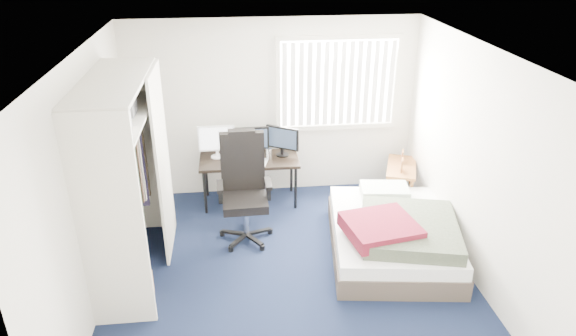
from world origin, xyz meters
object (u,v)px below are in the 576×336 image
(nightstand, at_px, (401,170))
(bed, at_px, (393,234))
(desk, at_px, (249,155))
(office_chair, at_px, (244,199))

(nightstand, height_order, bed, nightstand)
(nightstand, bearing_deg, bed, -110.91)
(desk, bearing_deg, nightstand, -5.49)
(nightstand, xyz_separation_m, bed, (-0.49, -1.29, -0.20))
(office_chair, distance_m, bed, 1.84)
(nightstand, relative_size, bed, 0.42)
(desk, xyz_separation_m, nightstand, (2.11, -0.20, -0.24))
(office_chair, height_order, bed, office_chair)
(office_chair, relative_size, nightstand, 1.60)
(office_chair, bearing_deg, desk, 83.50)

